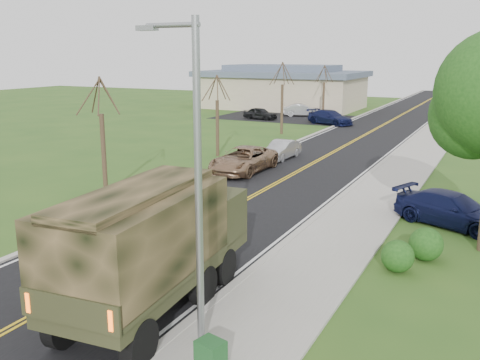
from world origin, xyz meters
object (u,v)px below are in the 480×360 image
Objects in this scene: pickup_navy at (452,210)px; sedan_silver at (281,150)px; suv_champagne at (243,160)px; utility_box_near at (211,357)px; military_truck at (152,239)px.

sedan_silver is at bearing 71.13° from pickup_navy.
suv_champagne is 6.96× the size of utility_box_near.
pickup_navy is at bearing -37.95° from sedan_silver.
military_truck is 18.53m from suv_champagne.
utility_box_near is (3.05, -2.10, -1.66)m from military_truck.
suv_champagne reaches higher than pickup_navy.
utility_box_near is (8.37, -24.57, -0.14)m from sedan_silver.
military_truck is 13.87m from pickup_navy.
military_truck is 9.69× the size of utility_box_near.
utility_box_near is at bearing -172.94° from pickup_navy.
pickup_navy is (6.79, 12.01, -1.44)m from military_truck.
pickup_navy is at bearing 55.88° from military_truck.
military_truck is 1.98× the size of sedan_silver.
suv_champagne is (-5.83, 17.53, -1.39)m from military_truck.
suv_champagne is at bearing 128.13° from utility_box_near.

